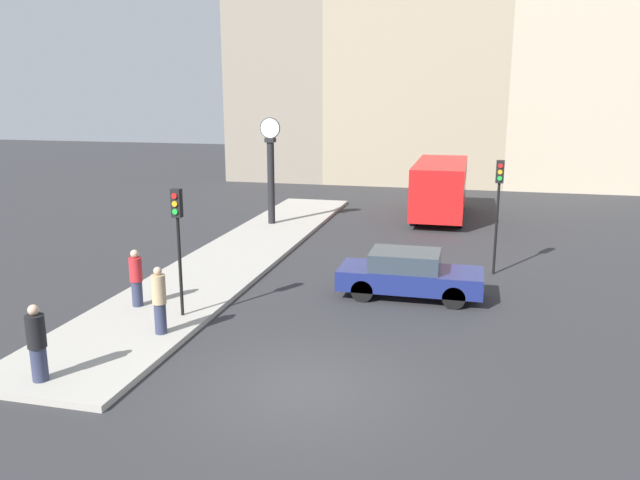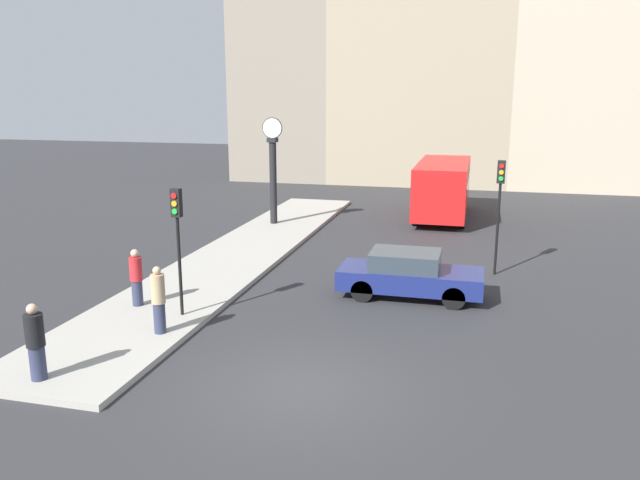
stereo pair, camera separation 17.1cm
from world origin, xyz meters
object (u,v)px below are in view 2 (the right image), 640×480
at_px(street_clock, 273,172).
at_px(pedestrian_red_top, 136,278).
at_px(sedan_car, 409,274).
at_px(traffic_light_near, 177,225).
at_px(pedestrian_black_jacket, 36,342).
at_px(pedestrian_tan_coat, 159,300).
at_px(traffic_light_far, 500,194).
at_px(bus_distant, 443,186).

bearing_deg(street_clock, pedestrian_red_top, -90.49).
height_order(sedan_car, pedestrian_red_top, pedestrian_red_top).
xyz_separation_m(traffic_light_near, pedestrian_red_top, (-1.59, 0.40, -1.69)).
xyz_separation_m(pedestrian_red_top, pedestrian_black_jacket, (0.45, -4.80, 0.01)).
height_order(traffic_light_near, pedestrian_tan_coat, traffic_light_near).
distance_m(traffic_light_far, pedestrian_red_top, 12.00).
bearing_deg(street_clock, sedan_car, -50.56).
distance_m(traffic_light_near, pedestrian_red_top, 2.36).
xyz_separation_m(sedan_car, street_clock, (-7.32, 8.90, 1.83)).
height_order(bus_distant, traffic_light_near, traffic_light_near).
bearing_deg(pedestrian_tan_coat, traffic_light_far, 44.02).
bearing_deg(bus_distant, pedestrian_red_top, -115.27).
xyz_separation_m(bus_distant, pedestrian_tan_coat, (-5.95, -17.87, -0.56)).
bearing_deg(sedan_car, traffic_light_near, -148.78).
height_order(traffic_light_far, pedestrian_red_top, traffic_light_far).
bearing_deg(bus_distant, sedan_car, -90.83).
relative_size(street_clock, pedestrian_tan_coat, 2.78).
distance_m(bus_distant, pedestrian_red_top, 17.83).
bearing_deg(pedestrian_black_jacket, bus_distant, 71.10).
bearing_deg(traffic_light_far, traffic_light_near, -141.40).
height_order(traffic_light_near, traffic_light_far, traffic_light_far).
xyz_separation_m(bus_distant, traffic_light_near, (-6.02, -16.52, 1.09)).
height_order(pedestrian_tan_coat, pedestrian_red_top, pedestrian_tan_coat).
distance_m(sedan_car, pedestrian_tan_coat, 7.56).
xyz_separation_m(traffic_light_near, traffic_light_far, (8.44, 6.74, 0.13)).
relative_size(street_clock, pedestrian_red_top, 2.94).
bearing_deg(traffic_light_near, pedestrian_red_top, 165.73).
bearing_deg(bus_distant, street_clock, -151.39).
distance_m(pedestrian_tan_coat, pedestrian_red_top, 2.42).
distance_m(bus_distant, street_clock, 8.60).
height_order(traffic_light_near, pedestrian_black_jacket, traffic_light_near).
bearing_deg(pedestrian_black_jacket, traffic_light_near, 75.43).
height_order(street_clock, pedestrian_black_jacket, street_clock).
xyz_separation_m(bus_distant, pedestrian_red_top, (-7.61, -16.12, -0.61)).
bearing_deg(sedan_car, traffic_light_far, 50.83).
bearing_deg(traffic_light_near, bus_distant, 69.98).
relative_size(bus_distant, traffic_light_near, 2.08).
bearing_deg(traffic_light_near, street_clock, 96.82).
bearing_deg(pedestrian_tan_coat, traffic_light_near, 92.93).
relative_size(traffic_light_near, pedestrian_red_top, 2.11).
relative_size(sedan_car, pedestrian_red_top, 2.61).
bearing_deg(sedan_car, street_clock, 129.44).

